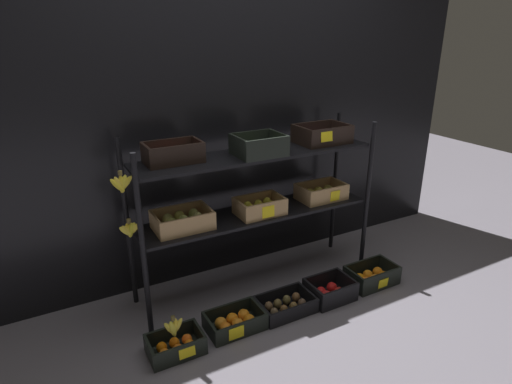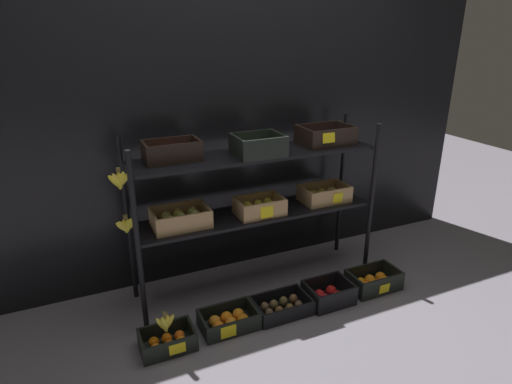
{
  "view_description": "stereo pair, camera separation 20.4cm",
  "coord_description": "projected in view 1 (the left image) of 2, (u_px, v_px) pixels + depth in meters",
  "views": [
    {
      "loc": [
        -1.28,
        -2.35,
        1.72
      ],
      "look_at": [
        0.0,
        0.0,
        0.71
      ],
      "focal_mm": 30.08,
      "sensor_mm": 36.0,
      "label": 1
    },
    {
      "loc": [
        -1.09,
        -2.44,
        1.72
      ],
      "look_at": [
        0.0,
        0.0,
        0.71
      ],
      "focal_mm": 30.08,
      "sensor_mm": 36.0,
      "label": 2
    }
  ],
  "objects": [
    {
      "name": "crate_ground_rightmost_orange",
      "position": [
        372.0,
        277.0,
        3.09
      ],
      "size": [
        0.36,
        0.23,
        0.14
      ],
      "color": "black",
      "rests_on": "ground_plane"
    },
    {
      "name": "crate_ground_orange",
      "position": [
        235.0,
        322.0,
        2.62
      ],
      "size": [
        0.35,
        0.23,
        0.11
      ],
      "color": "black",
      "rests_on": "ground_plane"
    },
    {
      "name": "storefront_wall",
      "position": [
        230.0,
        127.0,
        3.05
      ],
      "size": [
        4.04,
        0.12,
        2.14
      ],
      "primitive_type": "cube",
      "color": "black",
      "rests_on": "ground_plane"
    },
    {
      "name": "banana_bunch_loose",
      "position": [
        174.0,
        328.0,
        2.38
      ],
      "size": [
        0.13,
        0.04,
        0.14
      ],
      "color": "brown",
      "rests_on": "crate_ground_tangerine"
    },
    {
      "name": "display_rack",
      "position": [
        254.0,
        183.0,
        2.83
      ],
      "size": [
        1.77,
        0.41,
        1.13
      ],
      "color": "black",
      "rests_on": "ground_plane"
    },
    {
      "name": "crate_ground_tangerine",
      "position": [
        176.0,
        346.0,
        2.43
      ],
      "size": [
        0.31,
        0.21,
        0.11
      ],
      "color": "black",
      "rests_on": "ground_plane"
    },
    {
      "name": "crate_ground_kiwi",
      "position": [
        285.0,
        306.0,
        2.79
      ],
      "size": [
        0.37,
        0.24,
        0.1
      ],
      "color": "black",
      "rests_on": "ground_plane"
    },
    {
      "name": "crate_ground_apple_red",
      "position": [
        330.0,
        291.0,
        2.92
      ],
      "size": [
        0.3,
        0.24,
        0.14
      ],
      "color": "black",
      "rests_on": "ground_plane"
    },
    {
      "name": "ground_plane",
      "position": [
        256.0,
        283.0,
        3.11
      ],
      "size": [
        10.0,
        10.0,
        0.0
      ],
      "primitive_type": "plane",
      "color": "slate"
    }
  ]
}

